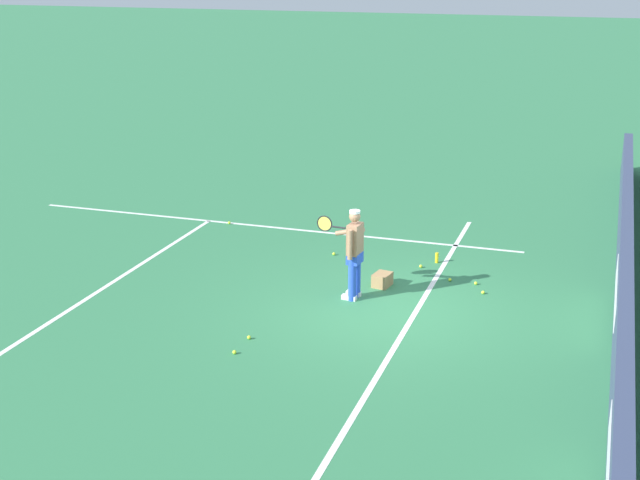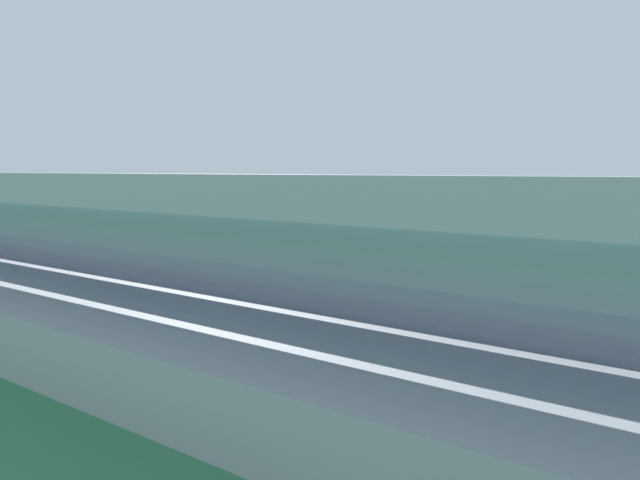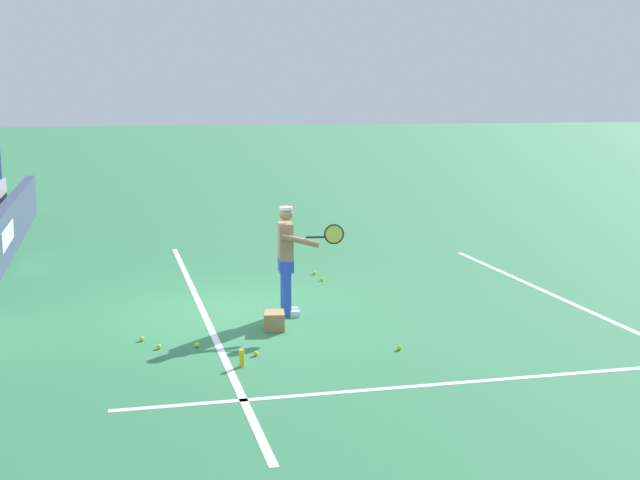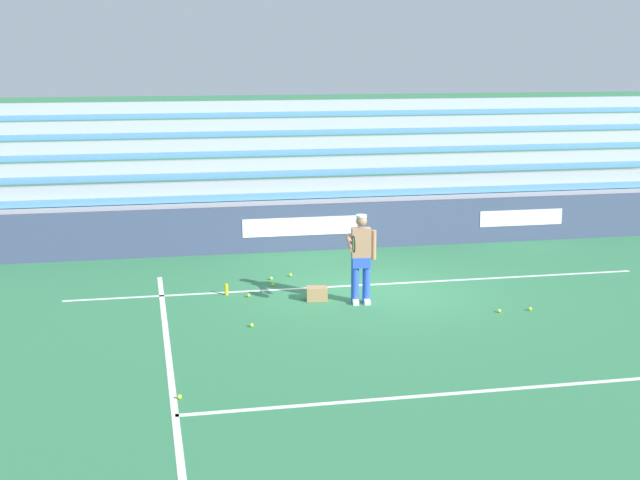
# 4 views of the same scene
# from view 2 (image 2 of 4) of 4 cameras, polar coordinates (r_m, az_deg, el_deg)

# --- Properties ---
(ground_plane) EXTENTS (160.00, 160.00, 0.00)m
(ground_plane) POSITION_cam_2_polar(r_m,az_deg,el_deg) (14.97, 0.67, -5.05)
(ground_plane) COLOR #337A4C
(court_baseline_white) EXTENTS (12.00, 0.10, 0.01)m
(court_baseline_white) POSITION_cam_2_polar(r_m,az_deg,el_deg) (14.56, -0.34, -5.42)
(court_baseline_white) COLOR white
(court_baseline_white) RESTS_ON ground
(court_sideline_white) EXTENTS (0.10, 12.00, 0.01)m
(court_sideline_white) POSITION_cam_2_polar(r_m,az_deg,el_deg) (17.21, 19.63, -3.78)
(court_sideline_white) COLOR white
(court_sideline_white) RESTS_ON ground
(court_service_line_white) EXTENTS (8.22, 0.10, 0.01)m
(court_service_line_white) POSITION_cam_2_polar(r_m,az_deg,el_deg) (19.81, 8.84, -1.89)
(court_service_line_white) COLOR white
(court_service_line_white) RESTS_ON ground
(back_wall_sponsor_board) EXTENTS (25.77, 0.25, 1.10)m
(back_wall_sponsor_board) POSITION_cam_2_polar(r_m,az_deg,el_deg) (11.68, -9.54, -6.16)
(back_wall_sponsor_board) COLOR #384260
(back_wall_sponsor_board) RESTS_ON ground
(bleacher_stand) EXTENTS (24.48, 4.00, 3.85)m
(bleacher_stand) POSITION_cam_2_polar(r_m,az_deg,el_deg) (9.85, -19.70, -7.74)
(bleacher_stand) COLOR #9EA3A8
(bleacher_stand) RESTS_ON ground
(tennis_player) EXTENTS (0.63, 0.98, 1.71)m
(tennis_player) POSITION_cam_2_polar(r_m,az_deg,el_deg) (15.27, 3.43, -1.38)
(tennis_player) COLOR blue
(tennis_player) RESTS_ON ground
(ball_box_cardboard) EXTENTS (0.44, 0.36, 0.26)m
(ball_box_cardboard) POSITION_cam_2_polar(r_m,az_deg,el_deg) (14.75, 5.39, -4.76)
(ball_box_cardboard) COLOR #A87F51
(ball_box_cardboard) RESTS_ON ground
(tennis_ball_near_player) EXTENTS (0.07, 0.07, 0.07)m
(tennis_ball_near_player) POSITION_cam_2_polar(r_m,az_deg,el_deg) (18.11, 19.98, -3.13)
(tennis_ball_near_player) COLOR #CCE533
(tennis_ball_near_player) RESTS_ON ground
(tennis_ball_toward_net) EXTENTS (0.07, 0.07, 0.07)m
(tennis_ball_toward_net) POSITION_cam_2_polar(r_m,az_deg,el_deg) (13.03, 2.40, -6.91)
(tennis_ball_toward_net) COLOR #CCE533
(tennis_ball_toward_net) RESTS_ON ground
(tennis_ball_far_left) EXTENTS (0.07, 0.07, 0.07)m
(tennis_ball_far_left) POSITION_cam_2_polar(r_m,az_deg,el_deg) (17.56, -1.67, -2.98)
(tennis_ball_far_left) COLOR #CCE533
(tennis_ball_far_left) RESTS_ON ground
(tennis_ball_midcourt) EXTENTS (0.07, 0.07, 0.07)m
(tennis_ball_midcourt) POSITION_cam_2_polar(r_m,az_deg,el_deg) (13.00, 4.60, -6.95)
(tennis_ball_midcourt) COLOR #CCE533
(tennis_ball_midcourt) RESTS_ON ground
(tennis_ball_stray_back) EXTENTS (0.07, 0.07, 0.07)m
(tennis_ball_stray_back) POSITION_cam_2_polar(r_m,az_deg,el_deg) (13.44, 5.75, -6.48)
(tennis_ball_stray_back) COLOR #CCE533
(tennis_ball_stray_back) RESTS_ON ground
(tennis_ball_far_right) EXTENTS (0.07, 0.07, 0.07)m
(tennis_ball_far_right) POSITION_cam_2_polar(r_m,az_deg,el_deg) (13.84, 9.26, -6.11)
(tennis_ball_far_right) COLOR #CCE533
(tennis_ball_far_right) RESTS_ON ground
(tennis_ball_by_box) EXTENTS (0.07, 0.07, 0.07)m
(tennis_ball_by_box) POSITION_cam_2_polar(r_m,az_deg,el_deg) (17.89, -3.31, -2.78)
(tennis_ball_by_box) COLOR #CCE533
(tennis_ball_by_box) RESTS_ON ground
(tennis_ball_on_baseline) EXTENTS (0.07, 0.07, 0.07)m
(tennis_ball_on_baseline) POSITION_cam_2_polar(r_m,az_deg,el_deg) (15.55, 12.62, -4.63)
(tennis_ball_on_baseline) COLOR #CCE533
(tennis_ball_on_baseline) RESTS_ON ground
(water_bottle) EXTENTS (0.07, 0.07, 0.22)m
(water_bottle) POSITION_cam_2_polar(r_m,az_deg,el_deg) (13.45, 10.49, -6.22)
(water_bottle) COLOR yellow
(water_bottle) RESTS_ON ground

